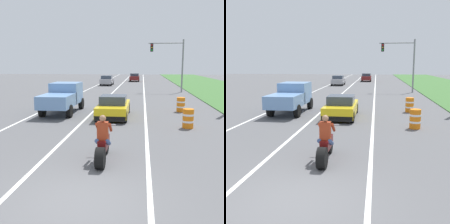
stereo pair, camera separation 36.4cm
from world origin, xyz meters
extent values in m
plane|color=#565659|center=(0.00, 0.00, 0.00)|extent=(160.00, 160.00, 0.00)
cube|color=white|center=(-5.40, 20.00, 0.00)|extent=(0.14, 120.00, 0.01)
cube|color=white|center=(1.80, 20.00, 0.00)|extent=(0.14, 120.00, 0.01)
cube|color=white|center=(-1.80, 20.00, 0.00)|extent=(0.14, 120.00, 0.01)
cylinder|color=black|center=(0.28, 2.13, 0.35)|extent=(0.28, 0.69, 0.69)
cylinder|color=black|center=(0.28, 3.68, 0.31)|extent=(0.12, 0.63, 0.63)
cube|color=#590F0F|center=(0.28, 2.95, 0.61)|extent=(0.28, 1.10, 0.36)
cylinder|color=#B2B2B7|center=(0.28, 3.60, 0.68)|extent=(0.08, 0.36, 0.73)
cylinder|color=#A5A5AA|center=(0.28, 3.58, 1.11)|extent=(0.70, 0.05, 0.05)
cube|color=#993319|center=(0.28, 2.72, 1.09)|extent=(0.36, 0.24, 0.60)
sphere|color=#9E7051|center=(0.28, 2.72, 1.51)|extent=(0.22, 0.22, 0.22)
cylinder|color=#384C7A|center=(0.10, 2.75, 0.69)|extent=(0.14, 0.47, 0.32)
cylinder|color=#993319|center=(0.06, 3.02, 1.14)|extent=(0.10, 0.51, 0.40)
cylinder|color=#384C7A|center=(0.46, 2.75, 0.69)|extent=(0.14, 0.47, 0.32)
cylinder|color=#993319|center=(0.50, 3.02, 1.14)|extent=(0.10, 0.51, 0.40)
cube|color=yellow|center=(-0.18, 10.79, 0.53)|extent=(1.80, 4.30, 0.64)
cube|color=#333D4C|center=(-0.18, 10.59, 1.11)|extent=(1.56, 1.70, 0.52)
cube|color=black|center=(-0.18, 8.74, 0.29)|extent=(1.76, 0.20, 0.28)
cylinder|color=black|center=(-0.98, 12.39, 0.32)|extent=(0.24, 0.64, 0.64)
cylinder|color=black|center=(0.62, 12.39, 0.32)|extent=(0.24, 0.64, 0.64)
cylinder|color=black|center=(-0.98, 9.19, 0.32)|extent=(0.24, 0.64, 0.64)
cylinder|color=black|center=(0.62, 9.19, 0.32)|extent=(0.24, 0.64, 0.64)
cube|color=#6B93C6|center=(-3.75, 12.83, 1.28)|extent=(1.90, 2.10, 1.40)
cube|color=#333D4C|center=(-3.75, 13.18, 1.67)|extent=(1.67, 0.29, 0.57)
cube|color=#6B93C6|center=(-3.75, 10.58, 0.98)|extent=(1.90, 2.70, 0.80)
cylinder|color=black|center=(-4.62, 13.63, 0.40)|extent=(0.28, 0.80, 0.80)
cylinder|color=black|center=(-2.88, 13.63, 0.40)|extent=(0.28, 0.80, 0.80)
cylinder|color=black|center=(-4.62, 10.28, 0.40)|extent=(0.28, 0.80, 0.80)
cylinder|color=black|center=(-2.88, 10.28, 0.40)|extent=(0.28, 0.80, 0.80)
cylinder|color=gray|center=(6.12, 26.61, 3.00)|extent=(0.18, 0.18, 6.00)
cylinder|color=gray|center=(4.15, 26.61, 5.60)|extent=(3.93, 0.12, 0.12)
cube|color=black|center=(2.59, 26.61, 5.10)|extent=(0.32, 0.24, 0.90)
sphere|color=red|center=(2.59, 26.47, 5.38)|extent=(0.16, 0.16, 0.16)
sphere|color=orange|center=(2.59, 26.47, 5.10)|extent=(0.16, 0.16, 0.16)
sphere|color=green|center=(2.59, 26.47, 4.82)|extent=(0.16, 0.16, 0.16)
cylinder|color=orange|center=(3.94, 8.17, 0.50)|extent=(0.56, 0.56, 1.00)
cylinder|color=white|center=(3.94, 8.17, 0.70)|extent=(0.58, 0.58, 0.10)
cylinder|color=white|center=(3.94, 8.17, 0.35)|extent=(0.58, 0.58, 0.10)
cylinder|color=orange|center=(4.23, 13.10, 0.50)|extent=(0.56, 0.56, 1.00)
cylinder|color=white|center=(4.23, 13.10, 0.70)|extent=(0.58, 0.58, 0.10)
cylinder|color=white|center=(4.23, 13.10, 0.35)|extent=(0.58, 0.58, 0.10)
cube|color=#99999E|center=(-3.87, 36.38, 0.65)|extent=(1.76, 4.00, 0.70)
cube|color=#333D4C|center=(-3.87, 36.18, 1.25)|extent=(1.56, 2.00, 0.50)
cylinder|color=black|center=(-4.67, 37.78, 0.30)|extent=(0.20, 0.60, 0.60)
cylinder|color=black|center=(-3.07, 37.78, 0.30)|extent=(0.20, 0.60, 0.60)
cylinder|color=black|center=(-4.67, 34.98, 0.30)|extent=(0.20, 0.60, 0.60)
cylinder|color=black|center=(-3.07, 34.98, 0.30)|extent=(0.20, 0.60, 0.60)
cube|color=maroon|center=(0.11, 46.30, 0.65)|extent=(1.76, 4.00, 0.70)
cube|color=#333D4C|center=(0.11, 46.10, 1.25)|extent=(1.56, 2.00, 0.50)
cylinder|color=black|center=(-0.69, 47.70, 0.30)|extent=(0.20, 0.60, 0.60)
cylinder|color=black|center=(0.91, 47.70, 0.30)|extent=(0.20, 0.60, 0.60)
cylinder|color=black|center=(-0.69, 44.90, 0.30)|extent=(0.20, 0.60, 0.60)
cylinder|color=black|center=(0.91, 44.90, 0.30)|extent=(0.20, 0.60, 0.60)
camera|label=1|loc=(1.55, -6.09, 3.29)|focal=44.22mm
camera|label=2|loc=(1.91, -6.05, 3.29)|focal=44.22mm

